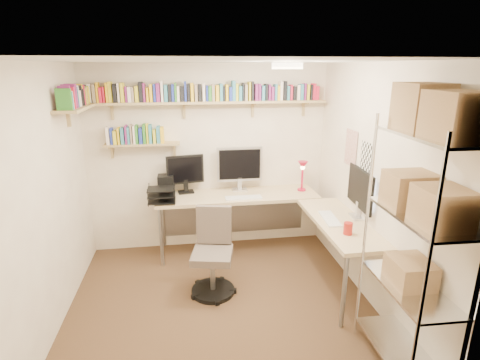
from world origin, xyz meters
name	(u,v)px	position (x,y,z in m)	size (l,w,h in m)	color
ground	(221,304)	(0.00, 0.00, 0.00)	(3.20, 3.20, 0.00)	#422F1C
room_shell	(219,165)	(0.00, 0.00, 1.55)	(3.24, 3.04, 2.52)	beige
wall_shelves	(173,103)	(-0.44, 1.30, 2.02)	(3.12, 1.09, 0.80)	tan
corner_desk	(252,201)	(0.50, 0.94, 0.82)	(2.54, 2.15, 1.43)	beige
office_chair	(213,258)	(-0.05, 0.28, 0.41)	(0.52, 0.53, 0.97)	black
wire_rack	(426,187)	(1.42, -1.09, 1.61)	(0.47, 0.92, 2.34)	silver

